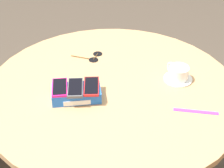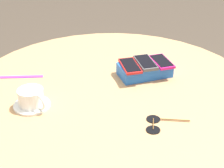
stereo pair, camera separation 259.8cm
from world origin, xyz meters
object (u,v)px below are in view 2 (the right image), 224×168
at_px(round_table, 112,110).
at_px(phone_gray, 146,62).
at_px(lanyard_strap, 20,77).
at_px(sunglasses, 156,124).
at_px(coffee_cup, 31,97).
at_px(phone_magenta, 161,61).
at_px(saucer, 32,105).
at_px(phone_red, 130,66).
at_px(phone_box, 145,70).

relative_size(round_table, phone_gray, 7.89).
relative_size(lanyard_strap, sunglasses, 1.16).
relative_size(coffee_cup, sunglasses, 0.77).
bearing_deg(phone_magenta, coffee_cup, -3.31).
xyz_separation_m(phone_gray, saucer, (0.48, -0.01, -0.05)).
bearing_deg(lanyard_strap, sunglasses, 116.71).
relative_size(saucer, sunglasses, 0.83).
distance_m(round_table, lanyard_strap, 0.40).
distance_m(phone_magenta, phone_red, 0.13).
xyz_separation_m(round_table, phone_gray, (-0.17, -0.02, 0.16)).
distance_m(phone_magenta, phone_gray, 0.07).
distance_m(round_table, saucer, 0.33).
height_order(phone_magenta, saucer, phone_magenta).
bearing_deg(lanyard_strap, coffee_cup, 81.56).
bearing_deg(sunglasses, phone_magenta, -129.60).
relative_size(round_table, phone_red, 7.76).
bearing_deg(phone_gray, lanyard_strap, -28.89).
bearing_deg(saucer, lanyard_strap, -98.72).
distance_m(round_table, phone_box, 0.21).
height_order(round_table, phone_gray, phone_gray).
xyz_separation_m(round_table, coffee_cup, (0.31, -0.04, 0.14)).
height_order(phone_box, saucer, phone_box).
bearing_deg(phone_gray, phone_magenta, 162.03).
bearing_deg(round_table, coffee_cup, -6.69).
height_order(round_table, saucer, saucer).
relative_size(phone_red, lanyard_strap, 0.80).
bearing_deg(lanyard_strap, phone_box, 150.86).
xyz_separation_m(phone_gray, coffee_cup, (0.48, -0.01, -0.02)).
relative_size(saucer, lanyard_strap, 0.71).
distance_m(phone_box, sunglasses, 0.34).
bearing_deg(lanyard_strap, phone_magenta, 152.35).
bearing_deg(coffee_cup, saucer, -74.11).
xyz_separation_m(phone_magenta, saucer, (0.54, -0.03, -0.05)).
bearing_deg(phone_red, lanyard_strap, -31.98).
relative_size(phone_box, saucer, 1.72).
relative_size(phone_gray, phone_red, 0.98).
distance_m(phone_gray, sunglasses, 0.35).
bearing_deg(round_table, lanyard_strap, -44.75).
height_order(coffee_cup, lanyard_strap, coffee_cup).
relative_size(phone_red, saucer, 1.13).
bearing_deg(round_table, phone_gray, -171.80).
bearing_deg(phone_box, phone_red, -9.58).
bearing_deg(sunglasses, phone_red, -108.23).
xyz_separation_m(phone_gray, sunglasses, (0.17, 0.30, -0.06)).
xyz_separation_m(saucer, sunglasses, (-0.31, 0.32, -0.00)).
bearing_deg(coffee_cup, phone_box, 178.54).
height_order(phone_box, coffee_cup, coffee_cup).
relative_size(phone_magenta, sunglasses, 0.88).
height_order(phone_magenta, coffee_cup, coffee_cup).
xyz_separation_m(phone_magenta, phone_gray, (0.06, -0.02, 0.00)).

